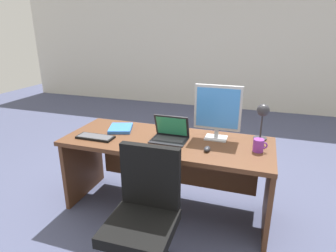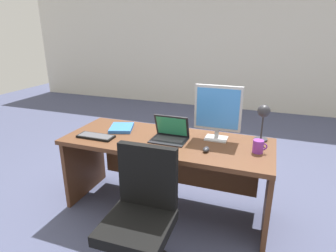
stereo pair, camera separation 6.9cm
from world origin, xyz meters
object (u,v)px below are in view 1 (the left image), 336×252
Objects in this scene: laptop at (171,132)px; coffee_mug at (259,145)px; keyboard at (95,137)px; mouse at (207,149)px; book at (121,128)px; office_chair at (144,227)px; monitor at (218,110)px; desk_lamp at (263,115)px; desk at (168,157)px.

coffee_mug is (0.78, -0.04, -0.01)m from laptop.
keyboard is 1.04m from mouse.
keyboard is 0.31m from book.
coffee_mug reaches higher than keyboard.
laptop is 0.91m from office_chair.
keyboard is 1.07× the size of book.
book is (0.12, 0.28, 0.00)m from keyboard.
coffee_mug is (0.38, -0.18, -0.22)m from monitor.
desk_lamp reaches higher than laptop.
desk_lamp is at bearing 14.60° from desk.
book is at bearing 124.85° from office_chair.
desk is at bearing -165.40° from desk_lamp.
mouse is at bearing -94.58° from monitor.
office_chair is (0.62, -0.88, -0.37)m from book.
office_chair is (0.09, -0.83, -0.16)m from desk.
coffee_mug is at bearing -25.02° from monitor.
mouse is (1.04, 0.04, 0.01)m from keyboard.
laptop is 2.76× the size of coffee_mug.
mouse is at bearing 2.19° from keyboard.
laptop is at bearing -160.47° from monitor.
book reaches higher than keyboard.
monitor reaches higher than book.
book is 2.79× the size of coffee_mug.
office_chair is (-0.72, -1.04, -0.60)m from desk_lamp.
book is (-1.34, -0.15, -0.23)m from desk_lamp.
mouse is (0.40, -0.19, 0.22)m from desk.
desk is 3.80× the size of monitor.
desk is at bearing -164.11° from monitor.
mouse is 0.96m from book.
mouse is at bearing 64.19° from office_chair.
coffee_mug is 1.13m from office_chair.
mouse is (0.37, -0.17, -0.05)m from laptop.
laptop reaches higher than book.
mouse is 0.27× the size of book.
coffee_mug reaches higher than desk.
monitor is 1.54× the size of book.
monitor is 0.99m from book.
keyboard is 1.03× the size of desk_lamp.
coffee_mug is at bearing -2.66° from laptop.
book is (-0.53, 0.06, 0.21)m from desk.
laptop is 0.41m from mouse.
keyboard is at bearing -173.31° from coffee_mug.
desk is 5.60× the size of desk_lamp.
office_chair reaches higher than coffee_mug.
monitor is 0.47m from laptop.
monitor is at bearing -166.83° from desk_lamp.
desk_lamp is 1.40m from office_chair.
office_chair is at bearing -39.41° from keyboard.
laptop is 0.92× the size of keyboard.
monitor is (0.43, 0.12, 0.48)m from desk.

